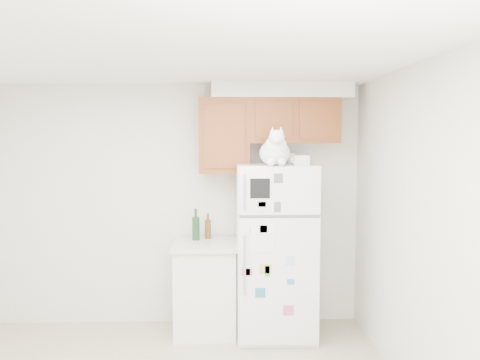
{
  "coord_description": "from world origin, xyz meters",
  "views": [
    {
      "loc": [
        0.49,
        -3.3,
        1.96
      ],
      "look_at": [
        0.65,
        1.55,
        1.55
      ],
      "focal_mm": 38.0,
      "sensor_mm": 36.0,
      "label": 1
    }
  ],
  "objects_px": {
    "storage_box_back": "(284,158)",
    "bottle_amber": "(208,226)",
    "cat": "(275,151)",
    "storage_box_front": "(301,160)",
    "refrigerator": "(275,250)",
    "bottle_green": "(196,224)",
    "base_counter": "(206,287)"
  },
  "relations": [
    {
      "from": "storage_box_back",
      "to": "bottle_amber",
      "type": "bearing_deg",
      "value": 153.87
    },
    {
      "from": "cat",
      "to": "storage_box_front",
      "type": "relative_size",
      "value": 3.39
    },
    {
      "from": "storage_box_front",
      "to": "bottle_amber",
      "type": "distance_m",
      "value": 1.2
    },
    {
      "from": "refrigerator",
      "to": "bottle_green",
      "type": "xyz_separation_m",
      "value": [
        -0.79,
        0.18,
        0.23
      ]
    },
    {
      "from": "storage_box_back",
      "to": "bottle_green",
      "type": "xyz_separation_m",
      "value": [
        -0.88,
        0.05,
        -0.67
      ]
    },
    {
      "from": "storage_box_front",
      "to": "bottle_amber",
      "type": "bearing_deg",
      "value": 150.73
    },
    {
      "from": "bottle_amber",
      "to": "refrigerator",
      "type": "bearing_deg",
      "value": -20.53
    },
    {
      "from": "refrigerator",
      "to": "storage_box_back",
      "type": "relative_size",
      "value": 9.44
    },
    {
      "from": "cat",
      "to": "storage_box_front",
      "type": "height_order",
      "value": "cat"
    },
    {
      "from": "refrigerator",
      "to": "bottle_green",
      "type": "relative_size",
      "value": 5.29
    },
    {
      "from": "base_counter",
      "to": "cat",
      "type": "distance_m",
      "value": 1.56
    },
    {
      "from": "cat",
      "to": "storage_box_back",
      "type": "distance_m",
      "value": 0.42
    },
    {
      "from": "bottle_green",
      "to": "cat",
      "type": "bearing_deg",
      "value": -30.0
    },
    {
      "from": "storage_box_back",
      "to": "storage_box_front",
      "type": "relative_size",
      "value": 1.2
    },
    {
      "from": "base_counter",
      "to": "refrigerator",
      "type": "bearing_deg",
      "value": -6.1
    },
    {
      "from": "storage_box_back",
      "to": "bottle_amber",
      "type": "xyz_separation_m",
      "value": [
        -0.76,
        0.11,
        -0.7
      ]
    },
    {
      "from": "cat",
      "to": "storage_box_front",
      "type": "xyz_separation_m",
      "value": [
        0.25,
        0.09,
        -0.09
      ]
    },
    {
      "from": "storage_box_front",
      "to": "bottle_green",
      "type": "xyz_separation_m",
      "value": [
        -1.01,
        0.35,
        -0.66
      ]
    },
    {
      "from": "storage_box_back",
      "to": "bottle_amber",
      "type": "height_order",
      "value": "storage_box_back"
    },
    {
      "from": "refrigerator",
      "to": "base_counter",
      "type": "bearing_deg",
      "value": 173.9
    },
    {
      "from": "refrigerator",
      "to": "storage_box_front",
      "type": "bearing_deg",
      "value": -36.94
    },
    {
      "from": "base_counter",
      "to": "cat",
      "type": "relative_size",
      "value": 1.81
    },
    {
      "from": "cat",
      "to": "bottle_amber",
      "type": "distance_m",
      "value": 1.13
    },
    {
      "from": "base_counter",
      "to": "storage_box_front",
      "type": "relative_size",
      "value": 6.13
    },
    {
      "from": "refrigerator",
      "to": "bottle_amber",
      "type": "height_order",
      "value": "refrigerator"
    },
    {
      "from": "cat",
      "to": "bottle_green",
      "type": "distance_m",
      "value": 1.16
    },
    {
      "from": "bottle_amber",
      "to": "bottle_green",
      "type": "bearing_deg",
      "value": -151.35
    },
    {
      "from": "base_counter",
      "to": "storage_box_front",
      "type": "bearing_deg",
      "value": -14.65
    },
    {
      "from": "storage_box_back",
      "to": "bottle_amber",
      "type": "distance_m",
      "value": 1.04
    },
    {
      "from": "refrigerator",
      "to": "storage_box_back",
      "type": "bearing_deg",
      "value": 54.98
    },
    {
      "from": "base_counter",
      "to": "cat",
      "type": "xyz_separation_m",
      "value": [
        0.66,
        -0.33,
        1.37
      ]
    },
    {
      "from": "storage_box_back",
      "to": "base_counter",
      "type": "bearing_deg",
      "value": 166.93
    }
  ]
}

